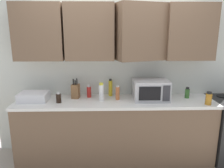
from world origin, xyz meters
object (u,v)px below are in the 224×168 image
at_px(knife_block, 76,91).
at_px(bottle_white_jar, 101,92).
at_px(bottle_red_sauce, 89,91).
at_px(microwave, 151,90).
at_px(dish_rack, 34,97).
at_px(bottle_spice_jar, 118,93).
at_px(bottle_amber_vinegar, 209,99).
at_px(bottle_yellow_mustard, 110,88).
at_px(bottle_soy_dark, 59,98).
at_px(bottle_green_oil, 187,93).

relative_size(knife_block, bottle_white_jar, 1.14).
distance_m(bottle_red_sauce, bottle_white_jar, 0.25).
bearing_deg(microwave, dish_rack, -179.49).
bearing_deg(knife_block, bottle_spice_jar, -8.77).
bearing_deg(knife_block, bottle_amber_vinegar, -10.92).
distance_m(bottle_yellow_mustard, bottle_soy_dark, 0.77).
xyz_separation_m(dish_rack, bottle_red_sauce, (0.75, 0.15, 0.03)).
height_order(microwave, bottle_white_jar, microwave).
height_order(bottle_red_sauce, bottle_white_jar, bottle_white_jar).
xyz_separation_m(bottle_green_oil, bottle_spice_jar, (-1.01, -0.05, 0.02)).
xyz_separation_m(dish_rack, bottle_green_oil, (2.16, 0.07, 0.01)).
bearing_deg(bottle_white_jar, microwave, 2.72).
xyz_separation_m(microwave, knife_block, (-1.06, 0.10, -0.04)).
bearing_deg(bottle_red_sauce, bottle_green_oil, -3.09).
bearing_deg(microwave, bottle_red_sauce, 171.11).
relative_size(knife_block, bottle_spice_jar, 1.44).
distance_m(knife_block, bottle_amber_vinegar, 1.81).
bearing_deg(bottle_yellow_mustard, bottle_green_oil, -7.14).
bearing_deg(bottle_amber_vinegar, bottle_spice_jar, 168.00).
height_order(bottle_red_sauce, bottle_soy_dark, bottle_red_sauce).
distance_m(dish_rack, bottle_soy_dark, 0.37).
relative_size(knife_block, bottle_red_sauce, 1.58).
bearing_deg(bottle_white_jar, bottle_amber_vinegar, -8.37).
relative_size(bottle_yellow_mustard, bottle_spice_jar, 1.28).
xyz_separation_m(microwave, bottle_soy_dark, (-1.26, -0.10, -0.07)).
bearing_deg(bottle_green_oil, microwave, -173.69).
bearing_deg(bottle_white_jar, bottle_spice_jar, 10.96).
bearing_deg(microwave, bottle_white_jar, -177.28).
distance_m(bottle_red_sauce, bottle_spice_jar, 0.43).
relative_size(bottle_green_oil, bottle_red_sauce, 0.87).
distance_m(dish_rack, bottle_amber_vinegar, 2.35).
bearing_deg(microwave, bottle_green_oil, 6.31).
bearing_deg(bottle_green_oil, bottle_soy_dark, -174.79).
bearing_deg(microwave, bottle_soy_dark, -175.26).
bearing_deg(bottle_red_sauce, bottle_amber_vinegar, -13.31).
bearing_deg(knife_block, bottle_yellow_mustard, 10.61).
bearing_deg(bottle_red_sauce, bottle_white_jar, -42.79).
xyz_separation_m(knife_block, bottle_yellow_mustard, (0.50, 0.09, 0.02)).
relative_size(bottle_green_oil, bottle_amber_vinegar, 0.90).
relative_size(dish_rack, bottle_spice_jar, 1.90).
height_order(bottle_amber_vinegar, bottle_white_jar, bottle_white_jar).
bearing_deg(dish_rack, microwave, 0.51).
bearing_deg(bottle_green_oil, bottle_amber_vinegar, -60.05).
bearing_deg(dish_rack, bottle_green_oil, 1.97).
bearing_deg(bottle_yellow_mustard, bottle_soy_dark, -156.74).
xyz_separation_m(bottle_green_oil, bottle_white_jar, (-1.23, -0.09, 0.05)).
bearing_deg(bottle_yellow_mustard, microwave, -19.51).
xyz_separation_m(microwave, bottle_amber_vinegar, (0.72, -0.24, -0.06)).
xyz_separation_m(bottle_amber_vinegar, bottle_spice_jar, (-1.18, 0.25, 0.01)).
height_order(bottle_red_sauce, bottle_spice_jar, bottle_spice_jar).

